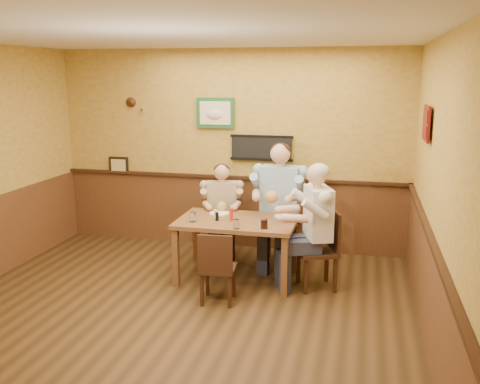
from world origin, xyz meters
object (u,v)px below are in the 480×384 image
object	(u,v)px
chair_right_end	(317,250)
diner_blue_polo	(280,211)
water_glass_mid	(236,224)
hot_sauce_bottle	(231,214)
chair_near_side	(218,266)
salt_shaker	(216,214)
cola_tumbler	(264,224)
chair_back_left	(222,229)
diner_tan_shirt	(222,216)
water_glass_left	(192,217)
chair_back_right	(280,227)
diner_white_elder	(318,233)
pepper_shaker	(217,217)
dining_table	(237,227)

from	to	relation	value
chair_right_end	diner_blue_polo	size ratio (longest dim) A/B	0.64
water_glass_mid	hot_sauce_bottle	size ratio (longest dim) A/B	0.64
chair_near_side	salt_shaker	size ratio (longest dim) A/B	8.09
salt_shaker	cola_tumbler	bearing A→B (deg)	-25.75
chair_back_left	diner_blue_polo	world-z (taller)	diner_blue_polo
diner_tan_shirt	water_glass_mid	world-z (taller)	diner_tan_shirt
chair_back_left	water_glass_left	bearing A→B (deg)	-111.20
chair_back_left	cola_tumbler	bearing A→B (deg)	-67.66
chair_near_side	diner_tan_shirt	world-z (taller)	diner_tan_shirt
water_glass_mid	water_glass_left	bearing A→B (deg)	164.47
diner_tan_shirt	hot_sauce_bottle	xyz separation A→B (m)	(0.33, -0.77, 0.25)
chair_back_right	diner_tan_shirt	world-z (taller)	diner_tan_shirt
chair_near_side	cola_tumbler	bearing A→B (deg)	-142.73
chair_back_right	diner_tan_shirt	xyz separation A→B (m)	(-0.79, 0.06, 0.08)
diner_white_elder	pepper_shaker	bearing A→B (deg)	-108.24
dining_table	chair_back_left	size ratio (longest dim) A/B	1.72
hot_sauce_bottle	pepper_shaker	xyz separation A→B (m)	(-0.16, -0.05, -0.03)
water_glass_mid	cola_tumbler	size ratio (longest dim) A/B	1.02
dining_table	chair_back_right	size ratio (longest dim) A/B	1.39
chair_back_right	hot_sauce_bottle	bearing A→B (deg)	-119.94
water_glass_mid	cola_tumbler	xyz separation A→B (m)	(0.30, 0.08, -0.00)
chair_near_side	pepper_shaker	size ratio (longest dim) A/B	7.99
chair_right_end	water_glass_mid	xyz separation A→B (m)	(-0.88, -0.32, 0.34)
chair_back_left	chair_back_right	xyz separation A→B (m)	(0.79, -0.06, 0.10)
water_glass_left	hot_sauce_bottle	world-z (taller)	hot_sauce_bottle
water_glass_left	salt_shaker	xyz separation A→B (m)	(0.21, 0.24, -0.01)
chair_near_side	water_glass_mid	size ratio (longest dim) A/B	7.59
diner_white_elder	water_glass_left	distance (m)	1.47
diner_blue_polo	pepper_shaker	bearing A→B (deg)	-126.42
diner_white_elder	pepper_shaker	world-z (taller)	diner_white_elder
dining_table	chair_back_left	bearing A→B (deg)	117.95
chair_back_left	diner_blue_polo	size ratio (longest dim) A/B	0.57
water_glass_mid	cola_tumbler	bearing A→B (deg)	14.13
chair_back_right	chair_near_side	size ratio (longest dim) A/B	1.25
dining_table	salt_shaker	xyz separation A→B (m)	(-0.27, 0.02, 0.14)
hot_sauce_bottle	chair_back_right	bearing A→B (deg)	56.85
pepper_shaker	dining_table	bearing A→B (deg)	25.02
chair_back_right	chair_near_side	xyz separation A→B (m)	(-0.46, -1.35, -0.10)
chair_back_left	pepper_shaker	xyz separation A→B (m)	(0.16, -0.82, 0.39)
dining_table	pepper_shaker	distance (m)	0.28
chair_back_left	hot_sauce_bottle	distance (m)	0.94
diner_white_elder	cola_tumbler	bearing A→B (deg)	-87.92
chair_back_left	diner_white_elder	distance (m)	1.57
diner_white_elder	cola_tumbler	size ratio (longest dim) A/B	12.66
water_glass_left	water_glass_mid	size ratio (longest dim) A/B	1.11
hot_sauce_bottle	diner_white_elder	bearing A→B (deg)	-0.07
diner_blue_polo	cola_tumbler	bearing A→B (deg)	-88.37
chair_right_end	chair_near_side	xyz separation A→B (m)	(-1.01, -0.64, -0.06)
diner_tan_shirt	chair_back_right	bearing A→B (deg)	-18.92
chair_back_right	hot_sauce_bottle	distance (m)	0.91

